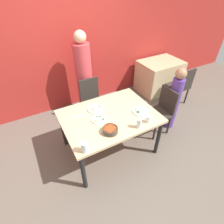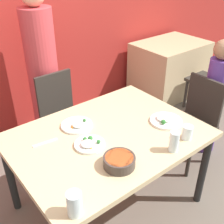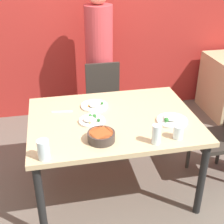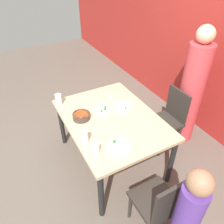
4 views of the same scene
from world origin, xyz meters
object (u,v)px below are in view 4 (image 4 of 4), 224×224
Objects in this scene: chair_adult_spot at (169,118)px; bowl_curry at (81,116)px; person_adult at (191,93)px; plate_rice_adult at (120,146)px; person_child at (184,223)px; chair_child_spot at (160,203)px; glass_water_tall at (85,137)px.

bowl_curry is at bearing -101.39° from chair_adult_spot.
plate_rice_adult is (0.38, -1.33, -0.03)m from person_adult.
bowl_curry is (-1.46, -0.27, 0.18)m from person_child.
person_child is at bearing 90.00° from chair_child_spot.
chair_child_spot reaches higher than plate_rice_adult.
chair_adult_spot is 4.28× the size of bowl_curry.
bowl_curry is at bearing 163.80° from glass_water_tall.
bowl_curry is 0.40m from glass_water_tall.
person_child is 4.79× the size of plate_rice_adult.
person_child is at bearing -45.07° from person_adult.
person_adult is 1.38m from plate_rice_adult.
person_adult is at bearing -142.24° from chair_child_spot.
chair_adult_spot is at bearing 96.58° from glass_water_tall.
chair_adult_spot is 0.45m from person_adult.
plate_rice_adult is (-0.85, -0.11, 0.16)m from person_child.
chair_child_spot is 0.65m from plate_rice_adult.
chair_child_spot is 0.72× the size of person_child.
plate_rice_adult is at bearing -69.51° from chair_adult_spot.
person_child is at bearing -36.31° from chair_adult_spot.
person_child is at bearing 19.58° from glass_water_tall.
chair_child_spot is 0.95m from glass_water_tall.
bowl_curry is (-0.24, -1.17, 0.30)m from chair_adult_spot.
chair_child_spot is at bearing 25.50° from glass_water_tall.
chair_adult_spot reaches higher than bowl_curry.
chair_adult_spot is 0.52× the size of person_adult.
chair_child_spot is 3.45× the size of plate_rice_adult.
plate_rice_adult is 0.36m from glass_water_tall.
glass_water_tall reaches higher than plate_rice_adult.
glass_water_tall reaches higher than bowl_curry.
person_adult is 1.51m from bowl_curry.
person_child is 0.87m from plate_rice_adult.
person_child reaches higher than plate_rice_adult.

